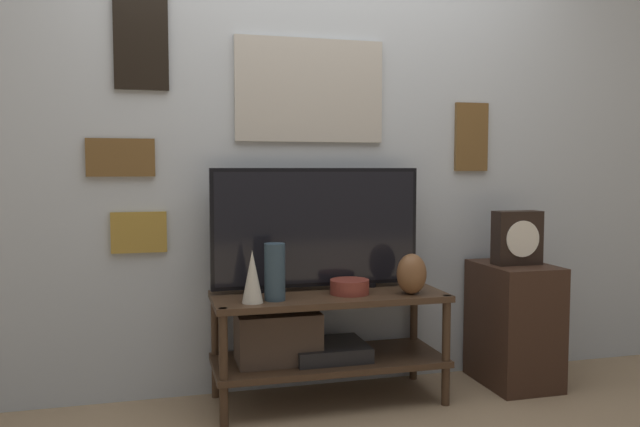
# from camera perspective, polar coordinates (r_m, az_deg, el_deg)

# --- Properties ---
(ground_plane) EXTENTS (12.00, 12.00, 0.00)m
(ground_plane) POSITION_cam_1_polar(r_m,az_deg,el_deg) (2.95, 2.24, -18.50)
(ground_plane) COLOR #997F60
(wall_back) EXTENTS (6.40, 0.08, 2.70)m
(wall_back) POSITION_cam_1_polar(r_m,az_deg,el_deg) (3.25, -0.50, 8.05)
(wall_back) COLOR #B2BCC6
(wall_back) RESTS_ON ground_plane
(media_console) EXTENTS (1.12, 0.45, 0.53)m
(media_console) POSITION_cam_1_polar(r_m,az_deg,el_deg) (3.06, -0.86, -11.04)
(media_console) COLOR #422D1E
(media_console) RESTS_ON ground_plane
(television) EXTENTS (1.04, 0.05, 0.60)m
(television) POSITION_cam_1_polar(r_m,az_deg,el_deg) (3.07, -0.30, -1.29)
(television) COLOR black
(television) RESTS_ON media_console
(vase_wide_bowl) EXTENTS (0.19, 0.19, 0.07)m
(vase_wide_bowl) POSITION_cam_1_polar(r_m,az_deg,el_deg) (3.02, 2.71, -6.70)
(vase_wide_bowl) COLOR brown
(vase_wide_bowl) RESTS_ON media_console
(vase_urn_stoneware) EXTENTS (0.15, 0.13, 0.20)m
(vase_urn_stoneware) POSITION_cam_1_polar(r_m,az_deg,el_deg) (3.03, 8.37, -5.49)
(vase_urn_stoneware) COLOR brown
(vase_urn_stoneware) RESTS_ON media_console
(vase_slim_bronze) EXTENTS (0.10, 0.10, 0.24)m
(vase_slim_bronze) POSITION_cam_1_polar(r_m,az_deg,el_deg) (2.82, -6.20, -5.76)
(vase_slim_bronze) COLOR beige
(vase_slim_bronze) RESTS_ON media_console
(vase_tall_ceramic) EXTENTS (0.10, 0.10, 0.26)m
(vase_tall_ceramic) POSITION_cam_1_polar(r_m,az_deg,el_deg) (2.86, -4.16, -5.35)
(vase_tall_ceramic) COLOR #2D4251
(vase_tall_ceramic) RESTS_ON media_console
(side_table) EXTENTS (0.34, 0.45, 0.64)m
(side_table) POSITION_cam_1_polar(r_m,az_deg,el_deg) (3.48, 17.28, -9.61)
(side_table) COLOR #382319
(side_table) RESTS_ON ground_plane
(mantel_clock) EXTENTS (0.25, 0.11, 0.28)m
(mantel_clock) POSITION_cam_1_polar(r_m,az_deg,el_deg) (3.39, 17.58, -2.13)
(mantel_clock) COLOR black
(mantel_clock) RESTS_ON side_table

